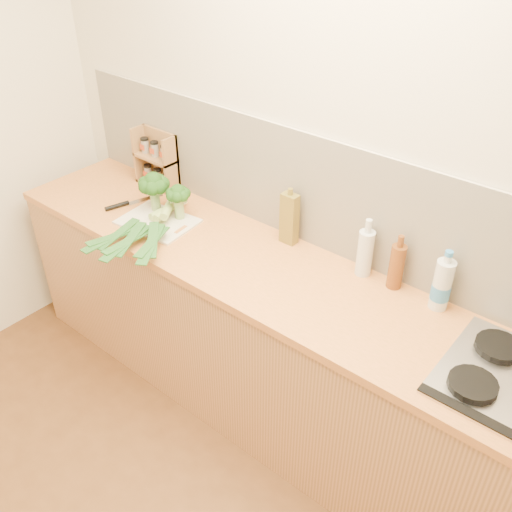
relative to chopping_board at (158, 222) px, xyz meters
The scene contains 14 objects.
room_shell 0.90m from the chopping_board, 23.37° to the left, with size 3.50×3.50×3.50m.
counter 0.91m from the chopping_board, ahead, with size 3.20×0.62×0.90m.
chopping_board is the anchor object (origin of this frame).
broccoli_left 0.19m from the chopping_board, 140.72° to the left, with size 0.16×0.16×0.21m.
broccoli_right 0.17m from the chopping_board, 55.91° to the left, with size 0.12×0.13×0.19m.
leek_front 0.05m from the chopping_board, 114.55° to the right, with size 0.10×0.64×0.04m.
leek_mid 0.08m from the chopping_board, 53.76° to the right, with size 0.20×0.64×0.04m.
leek_back 0.11m from the chopping_board, 23.19° to the right, with size 0.39×0.56×0.04m.
chefs_knife 0.27m from the chopping_board, behind, with size 0.12×0.32×0.02m.
spice_rack 0.44m from the chopping_board, 135.71° to the left, with size 0.26×0.11×0.32m.
oil_tin 0.69m from the chopping_board, 24.42° to the left, with size 0.08×0.05×0.28m.
glass_bottle 1.06m from the chopping_board, 15.48° to the left, with size 0.07×0.07×0.27m.
amber_bottle 1.21m from the chopping_board, 13.68° to the left, with size 0.06×0.06×0.25m.
water_bottle 1.40m from the chopping_board, 11.36° to the left, with size 0.08×0.08×0.25m.
Camera 1 is at (1.16, -0.43, 2.38)m, focal length 40.00 mm.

